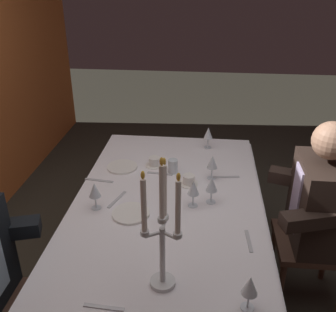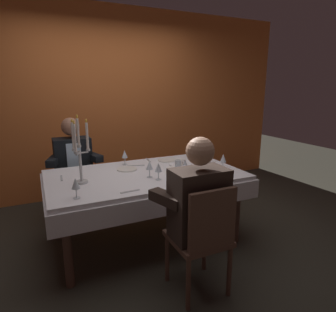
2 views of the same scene
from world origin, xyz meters
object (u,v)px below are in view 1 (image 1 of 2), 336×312
(dinner_plate_1, at_px, (131,213))
(wine_glass_2, at_px, (250,287))
(dining_table, at_px, (167,219))
(wine_glass_4, at_px, (208,134))
(wine_glass_1, at_px, (212,185))
(seated_diner_1, at_px, (320,203))
(wine_glass_5, at_px, (95,191))
(coffee_cup_1, at_px, (154,162))
(candelabra, at_px, (162,232))
(water_tumbler_0, at_px, (173,166))
(dinner_plate_0, at_px, (122,167))
(coffee_cup_0, at_px, (189,180))
(wine_glass_3, at_px, (193,189))
(wine_glass_0, at_px, (212,162))

(dinner_plate_1, bearing_deg, wine_glass_2, -134.99)
(dining_table, height_order, wine_glass_4, wine_glass_4)
(wine_glass_1, bearing_deg, seated_diner_1, -84.35)
(dinner_plate_1, xyz_separation_m, wine_glass_5, (0.04, 0.21, 0.11))
(coffee_cup_1, height_order, seated_diner_1, seated_diner_1)
(wine_glass_5, bearing_deg, candelabra, -140.53)
(candelabra, xyz_separation_m, wine_glass_2, (-0.09, -0.36, -0.16))
(wine_glass_5, bearing_deg, water_tumbler_0, -40.43)
(dining_table, xyz_separation_m, dinner_plate_0, (0.40, 0.35, 0.13))
(wine_glass_5, bearing_deg, coffee_cup_0, -57.31)
(dining_table, relative_size, wine_glass_3, 11.83)
(candelabra, height_order, wine_glass_0, candelabra)
(wine_glass_2, bearing_deg, wine_glass_5, 51.67)
(dining_table, xyz_separation_m, coffee_cup_1, (0.45, 0.14, 0.15))
(wine_glass_0, height_order, wine_glass_4, same)
(coffee_cup_0, bearing_deg, dinner_plate_0, 70.18)
(coffee_cup_1, bearing_deg, wine_glass_0, -109.57)
(water_tumbler_0, bearing_deg, wine_glass_5, 139.57)
(dinner_plate_0, distance_m, dinner_plate_1, 0.56)
(candelabra, bearing_deg, coffee_cup_0, -4.31)
(wine_glass_3, bearing_deg, wine_glass_0, -17.96)
(coffee_cup_0, bearing_deg, seated_diner_1, -99.83)
(wine_glass_3, bearing_deg, seated_diner_1, -81.48)
(wine_glass_2, height_order, water_tumbler_0, wine_glass_2)
(water_tumbler_0, bearing_deg, dinner_plate_1, 159.63)
(candelabra, relative_size, coffee_cup_1, 4.67)
(dinner_plate_0, bearing_deg, dinner_plate_1, -163.10)
(coffee_cup_1, bearing_deg, dinner_plate_0, 104.79)
(dining_table, distance_m, water_tumbler_0, 0.40)
(dining_table, bearing_deg, wine_glass_4, -16.16)
(water_tumbler_0, bearing_deg, coffee_cup_0, -139.85)
(wine_glass_3, distance_m, wine_glass_4, 0.80)
(dinner_plate_1, height_order, wine_glass_2, wine_glass_2)
(water_tumbler_0, bearing_deg, wine_glass_4, -28.79)
(dinner_plate_1, bearing_deg, dinner_plate_0, 16.90)
(dinner_plate_1, distance_m, coffee_cup_0, 0.47)
(wine_glass_5, bearing_deg, dinner_plate_0, -5.23)
(candelabra, bearing_deg, wine_glass_1, -17.17)
(candelabra, bearing_deg, seated_diner_1, -49.01)
(dinner_plate_0, relative_size, coffee_cup_1, 1.56)
(dinner_plate_0, relative_size, wine_glass_1, 1.25)
(wine_glass_4, xyz_separation_m, water_tumbler_0, (-0.42, 0.23, -0.07))
(candelabra, bearing_deg, wine_glass_0, -12.45)
(dinner_plate_1, distance_m, wine_glass_2, 0.84)
(dining_table, height_order, wine_glass_3, wine_glass_3)
(wine_glass_2, height_order, wine_glass_5, same)
(wine_glass_2, relative_size, coffee_cup_1, 1.24)
(wine_glass_5, relative_size, water_tumbler_0, 1.75)
(candelabra, bearing_deg, wine_glass_3, -9.43)
(candelabra, bearing_deg, dining_table, 4.28)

